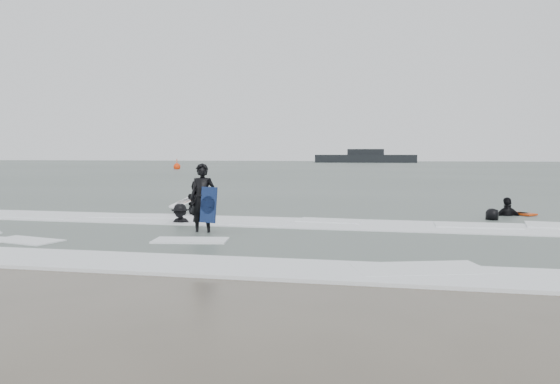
% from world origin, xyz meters
% --- Properties ---
extents(ground, '(320.00, 320.00, 0.00)m').
position_xyz_m(ground, '(0.00, 0.00, 0.00)').
color(ground, brown).
rests_on(ground, ground).
extents(sea, '(320.00, 320.00, 0.00)m').
position_xyz_m(sea, '(0.00, 80.00, 0.06)').
color(sea, '#47544C').
rests_on(sea, ground).
extents(surfer_centre, '(0.74, 0.50, 1.98)m').
position_xyz_m(surfer_centre, '(-1.84, 3.52, 0.00)').
color(surfer_centre, black).
rests_on(surfer_centre, ground).
extents(surfer_wading, '(1.12, 1.12, 1.84)m').
position_xyz_m(surfer_wading, '(-3.53, 7.40, 0.00)').
color(surfer_wading, black).
rests_on(surfer_wading, ground).
extents(surfer_breaker, '(1.04, 0.68, 1.52)m').
position_xyz_m(surfer_breaker, '(-3.23, 5.20, 0.00)').
color(surfer_breaker, black).
rests_on(surfer_breaker, ground).
extents(surfer_right_near, '(1.17, 0.72, 1.85)m').
position_xyz_m(surfer_right_near, '(7.10, 9.76, 0.00)').
color(surfer_right_near, black).
rests_on(surfer_right_near, ground).
extents(surfer_right_far, '(0.93, 0.86, 1.59)m').
position_xyz_m(surfer_right_far, '(6.38, 8.33, 0.00)').
color(surfer_right_far, black).
rests_on(surfer_right_far, ground).
extents(surf_foam, '(30.03, 9.06, 0.09)m').
position_xyz_m(surf_foam, '(0.00, 3.70, 0.04)').
color(surf_foam, white).
rests_on(surf_foam, ground).
extents(bodyboards, '(12.52, 7.50, 1.25)m').
position_xyz_m(bodyboards, '(0.73, 6.86, 0.50)').
color(bodyboards, '#0F1E48').
rests_on(bodyboards, ground).
extents(buoy, '(1.00, 1.00, 1.65)m').
position_xyz_m(buoy, '(-28.26, 62.46, 0.42)').
color(buoy, '#F2350A').
rests_on(buoy, ground).
extents(vessel_horizon, '(25.59, 4.57, 3.47)m').
position_xyz_m(vessel_horizon, '(-6.11, 130.65, 1.30)').
color(vessel_horizon, black).
rests_on(vessel_horizon, ground).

